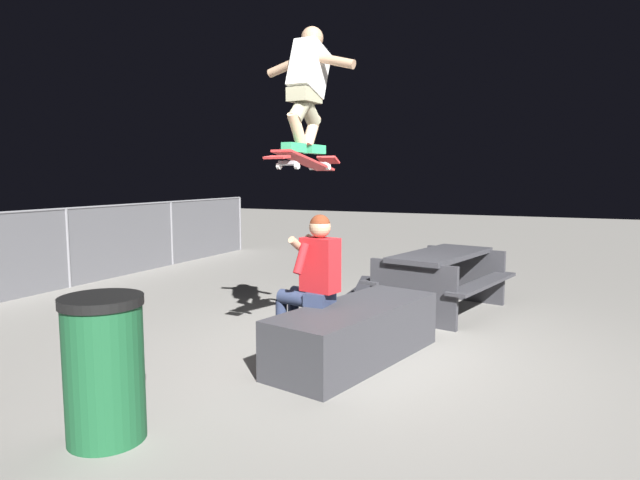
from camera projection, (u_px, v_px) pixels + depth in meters
The scene contains 8 objects.
ground_plane at pixel (362, 356), 5.24m from camera, with size 40.00×40.00×0.00m, color gray.
ledge_box_main at pixel (356, 333), 5.09m from camera, with size 1.92×0.69×0.52m, color #38383D.
person_sitting_on_ledge at pixel (311, 277), 5.16m from camera, with size 0.59×0.78×1.35m.
skateboard at pixel (305, 161), 4.92m from camera, with size 1.03×0.28×0.17m.
skater_airborne at pixel (308, 83), 4.89m from camera, with size 0.63×0.89×1.12m.
kicker_ramp at pixel (378, 303), 7.12m from camera, with size 1.30×0.89×0.40m.
picnic_table_back at pixel (441, 272), 6.94m from camera, with size 1.95×1.67×0.75m.
trash_bin at pixel (104, 368), 3.53m from camera, with size 0.52×0.52×0.95m.
Camera 1 is at (-4.78, -1.75, 1.70)m, focal length 30.96 mm.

